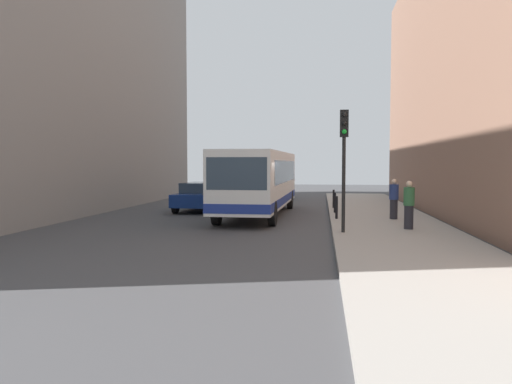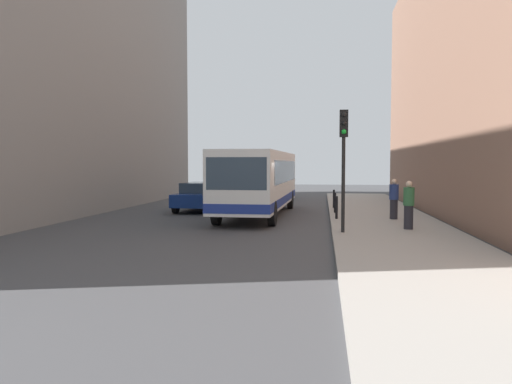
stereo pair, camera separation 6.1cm
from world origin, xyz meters
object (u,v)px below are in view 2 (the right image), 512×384
Objects in this scene: car_behind_bus at (275,188)px; pedestrian_near_signal at (409,205)px; pedestrian_mid_sidewalk at (394,199)px; bollard_far at (334,199)px; car_beside_bus at (201,196)px; bollard_near at (337,207)px; bus at (259,179)px; bollard_mid at (335,203)px; traffic_light at (344,147)px.

pedestrian_near_signal reaches higher than car_behind_bus.
bollard_far is at bearing -147.44° from pedestrian_mid_sidewalk.
car_beside_bus is 1.00× the size of car_behind_bus.
pedestrian_mid_sidewalk reaches higher than bollard_near.
car_beside_bus is at bearing -171.62° from bollard_far.
pedestrian_mid_sidewalk is at bearing 161.21° from bus.
bollard_near is at bearing -90.00° from bollard_far.
bollard_far is (0.00, 2.64, 0.00)m from bollard_mid.
car_beside_bus is at bearing -74.87° from pedestrian_near_signal.
bus reaches higher than pedestrian_near_signal.
pedestrian_near_signal is at bearing -66.79° from bollard_mid.
bollard_far is 0.57× the size of pedestrian_mid_sidewalk.
pedestrian_near_signal is (2.33, 1.14, -2.00)m from traffic_light.
car_behind_bus is 18.07m from pedestrian_near_signal.
car_beside_bus is at bearing 166.76° from bollard_mid.
car_behind_bus is at bearing -147.84° from pedestrian_mid_sidewalk.
traffic_light is at bearing -19.79° from pedestrian_mid_sidewalk.
car_beside_bus and car_behind_bus have the same top height.
pedestrian_near_signal is 1.02× the size of pedestrian_mid_sidewalk.
bus reaches higher than bollard_far.
bollard_mid is 0.57× the size of pedestrian_mid_sidewalk.
pedestrian_mid_sidewalk is at bearing -45.83° from bollard_mid.
bus is 11.67× the size of bollard_near.
bollard_far is 8.67m from pedestrian_near_signal.
bollard_near is 0.57× the size of pedestrian_mid_sidewalk.
bollard_near is 0.56× the size of pedestrian_near_signal.
car_behind_bus is (2.99, 9.63, 0.00)m from car_beside_bus.
car_beside_bus is at bearing 75.70° from car_behind_bus.
bus is 4.72m from bollard_far.
pedestrian_mid_sidewalk reaches higher than bollard_far.
bus is at bearing 154.40° from car_beside_bus.
pedestrian_near_signal reaches higher than bollard_far.
traffic_light is 2.40× the size of pedestrian_near_signal.
bollard_near is (3.90, -13.89, -0.16)m from car_behind_bus.
bus is 2.70× the size of traffic_light.
bus is 7.64m from traffic_light.
car_behind_bus is 14.43m from bollard_near.
bollard_mid is at bearing -174.65° from bus.
bollard_near is 1.00× the size of bollard_mid.
pedestrian_mid_sidewalk is (6.27, -13.69, 0.20)m from car_behind_bus.
pedestrian_mid_sidewalk is at bearing -65.00° from bollard_far.
traffic_light is 2.45× the size of pedestrian_mid_sidewalk.
car_beside_bus is 7.09m from bollard_mid.
bus is 6.62× the size of pedestrian_mid_sidewalk.
bollard_far is at bearing -167.95° from car_beside_bus.
car_beside_bus reaches higher than bollard_near.
traffic_light is (3.67, -6.58, 1.28)m from bus.
bollard_far is (0.00, 5.28, 0.00)m from bollard_near.
pedestrian_mid_sidewalk reaches higher than car_beside_bus.
pedestrian_mid_sidewalk is at bearing 117.58° from car_behind_bus.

